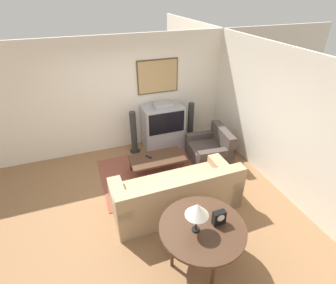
% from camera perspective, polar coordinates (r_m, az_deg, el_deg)
% --- Properties ---
extents(ground_plane, '(12.00, 12.00, 0.00)m').
position_cam_1_polar(ground_plane, '(5.23, -4.72, -12.29)').
color(ground_plane, '#8E6642').
extents(wall_back, '(12.00, 0.10, 2.70)m').
position_cam_1_polar(wall_back, '(6.30, -10.55, 9.90)').
color(wall_back, silver).
rests_on(wall_back, ground_plane).
extents(wall_right, '(0.06, 12.00, 2.70)m').
position_cam_1_polar(wall_right, '(5.58, 21.65, 5.24)').
color(wall_right, silver).
rests_on(wall_right, ground_plane).
extents(area_rug, '(2.35, 1.76, 0.01)m').
position_cam_1_polar(area_rug, '(5.86, -2.63, -6.57)').
color(area_rug, brown).
rests_on(area_rug, ground_plane).
extents(tv, '(0.97, 0.61, 1.18)m').
position_cam_1_polar(tv, '(6.51, -1.15, 3.41)').
color(tv, '#9E9EA3').
rests_on(tv, ground_plane).
extents(couch, '(2.29, 0.97, 0.88)m').
position_cam_1_polar(couch, '(4.84, 1.81, -11.32)').
color(couch, tan).
rests_on(couch, ground_plane).
extents(armchair, '(0.91, 1.04, 0.78)m').
position_cam_1_polar(armchair, '(6.19, 9.19, -1.76)').
color(armchair, '#473D38').
rests_on(armchair, ground_plane).
extents(coffee_table, '(1.18, 0.59, 0.38)m').
position_cam_1_polar(coffee_table, '(5.67, -2.38, -3.72)').
color(coffee_table, '#472D1E').
rests_on(coffee_table, ground_plane).
extents(console_table, '(1.21, 1.21, 0.73)m').
position_cam_1_polar(console_table, '(3.85, 7.49, -18.43)').
color(console_table, '#472D1E').
rests_on(console_table, ground_plane).
extents(table_lamp, '(0.31, 0.31, 0.47)m').
position_cam_1_polar(table_lamp, '(3.48, 6.37, -14.52)').
color(table_lamp, black).
rests_on(table_lamp, console_table).
extents(mantel_clock, '(0.18, 0.10, 0.22)m').
position_cam_1_polar(mantel_clock, '(3.80, 11.03, -15.86)').
color(mantel_clock, black).
rests_on(mantel_clock, console_table).
extents(remote, '(0.12, 0.16, 0.02)m').
position_cam_1_polar(remote, '(5.67, -4.26, -3.23)').
color(remote, black).
rests_on(remote, coffee_table).
extents(speaker_tower_left, '(0.25, 0.25, 1.08)m').
position_cam_1_polar(speaker_tower_left, '(6.34, -7.46, 1.85)').
color(speaker_tower_left, black).
rests_on(speaker_tower_left, ground_plane).
extents(speaker_tower_right, '(0.25, 0.25, 1.08)m').
position_cam_1_polar(speaker_tower_right, '(6.76, 4.90, 3.98)').
color(speaker_tower_right, black).
rests_on(speaker_tower_right, ground_plane).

